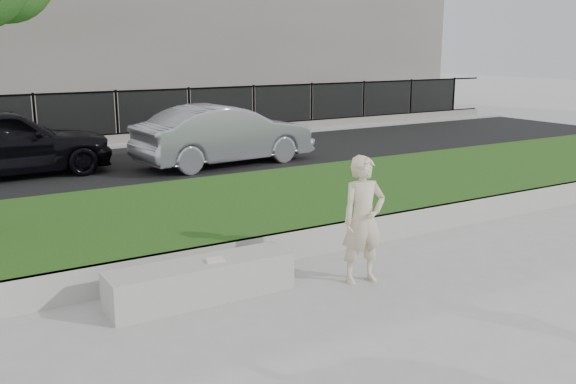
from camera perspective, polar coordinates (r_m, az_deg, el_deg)
ground at (r=7.61m, az=0.46°, el=-8.97°), size 90.00×90.00×0.00m
grass_bank at (r=10.09m, az=-8.59°, el=-2.38°), size 34.00×4.00×0.40m
grass_kerb at (r=8.39m, az=-3.31°, el=-5.42°), size 34.00×0.08×0.40m
street at (r=15.23m, az=-16.71°, el=1.71°), size 34.00×7.00×0.04m
far_pavement at (r=19.55m, az=-20.16°, el=3.97°), size 34.00×3.00×0.12m
iron_fence at (r=18.52m, az=-19.65°, el=5.06°), size 32.00×0.30×1.50m
stone_bench at (r=7.44m, az=-7.71°, el=-7.80°), size 2.16×0.54×0.44m
man at (r=7.79m, az=6.71°, el=-2.47°), size 0.62×0.45×1.57m
book at (r=7.38m, az=-6.50°, el=-6.01°), size 0.23×0.19×0.02m
car_dark at (r=15.10m, az=-24.03°, el=4.08°), size 4.55×1.93×1.53m
car_silver at (r=15.41m, az=-5.65°, el=5.09°), size 4.44×1.89×1.42m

